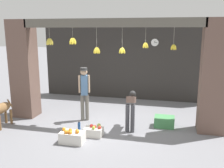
% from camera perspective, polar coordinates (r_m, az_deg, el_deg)
% --- Properties ---
extents(ground_plane, '(60.00, 60.00, 0.00)m').
position_cam_1_polar(ground_plane, '(7.33, -0.84, -9.60)').
color(ground_plane, slate).
extents(shop_back_wall, '(6.91, 0.12, 3.03)m').
position_cam_1_polar(shop_back_wall, '(9.92, 3.57, 5.24)').
color(shop_back_wall, '#2D2B28').
rests_on(shop_back_wall, ground_plane).
extents(shop_pillar_left, '(0.70, 0.60, 3.03)m').
position_cam_1_polar(shop_pillar_left, '(8.31, -19.47, 3.19)').
color(shop_pillar_left, brown).
rests_on(shop_pillar_left, ground_plane).
extents(shop_pillar_right, '(0.70, 0.60, 3.03)m').
position_cam_1_polar(shop_pillar_right, '(7.08, 22.35, 1.49)').
color(shop_pillar_right, brown).
rests_on(shop_pillar_right, ground_plane).
extents(storefront_awning, '(5.01, 0.30, 0.97)m').
position_cam_1_polar(storefront_awning, '(6.93, -1.05, 13.37)').
color(storefront_awning, '#5B564C').
extents(dog, '(0.32, 1.04, 0.76)m').
position_cam_1_polar(dog, '(7.76, -24.06, -5.34)').
color(dog, brown).
rests_on(dog, ground_plane).
extents(shopkeeper, '(0.32, 0.30, 1.63)m').
position_cam_1_polar(shopkeeper, '(7.56, -6.34, -1.33)').
color(shopkeeper, '#6B665B').
rests_on(shopkeeper, ground_plane).
extents(worker_stooping, '(0.26, 0.77, 1.01)m').
position_cam_1_polar(worker_stooping, '(6.92, 4.36, -5.11)').
color(worker_stooping, '#424247').
rests_on(worker_stooping, ground_plane).
extents(fruit_crate_oranges, '(0.59, 0.36, 0.36)m').
position_cam_1_polar(fruit_crate_oranges, '(6.34, -9.10, -11.85)').
color(fruit_crate_oranges, silver).
rests_on(fruit_crate_oranges, ground_plane).
extents(fruit_crate_apples, '(0.47, 0.33, 0.31)m').
position_cam_1_polar(fruit_crate_apples, '(6.66, -4.17, -10.71)').
color(fruit_crate_apples, silver).
rests_on(fruit_crate_apples, ground_plane).
extents(produce_box_green, '(0.56, 0.40, 0.30)m').
position_cam_1_polar(produce_box_green, '(7.39, 11.87, -8.42)').
color(produce_box_green, '#42844C').
rests_on(produce_box_green, ground_plane).
extents(water_bottle, '(0.08, 0.08, 0.24)m').
position_cam_1_polar(water_bottle, '(7.09, -7.53, -9.50)').
color(water_bottle, '#2D60AD').
rests_on(water_bottle, ground_plane).
extents(wall_clock, '(0.30, 0.03, 0.30)m').
position_cam_1_polar(wall_clock, '(9.65, 9.76, 9.34)').
color(wall_clock, black).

